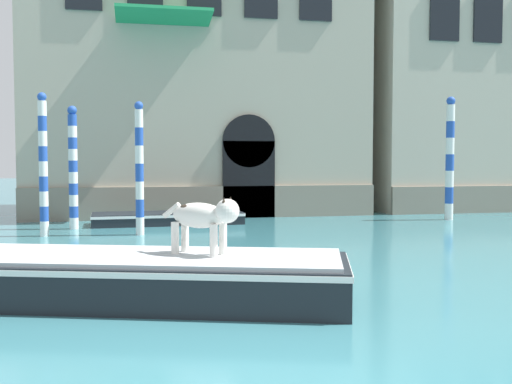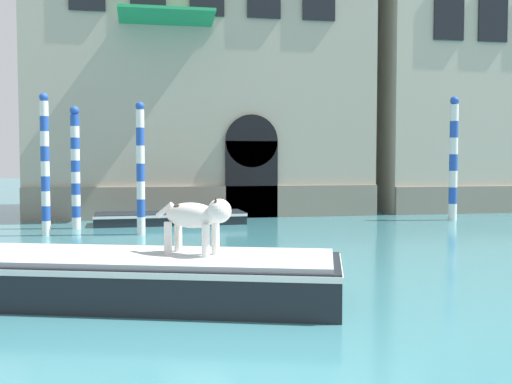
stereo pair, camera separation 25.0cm
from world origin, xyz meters
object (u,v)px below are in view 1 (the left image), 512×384
at_px(boat_moored_near_palazzo, 168,218).
at_px(mooring_pole_3, 139,168).
at_px(mooring_pole_1, 450,158).
at_px(mooring_pole_4, 43,164).
at_px(boat_foreground, 100,276).
at_px(dog_on_deck, 204,217).
at_px(mooring_pole_0, 73,167).

bearing_deg(boat_moored_near_palazzo, mooring_pole_3, -111.33).
height_order(mooring_pole_1, mooring_pole_3, mooring_pole_1).
distance_m(boat_moored_near_palazzo, mooring_pole_3, 3.09).
distance_m(mooring_pole_1, mooring_pole_3, 10.20).
height_order(boat_moored_near_palazzo, mooring_pole_4, mooring_pole_4).
relative_size(boat_foreground, mooring_pole_1, 1.81).
relative_size(dog_on_deck, boat_moored_near_palazzo, 0.22).
bearing_deg(mooring_pole_1, mooring_pole_4, -172.30).
distance_m(mooring_pole_1, mooring_pole_4, 12.58).
bearing_deg(mooring_pole_4, mooring_pole_1, 7.70).
relative_size(boat_moored_near_palazzo, mooring_pole_0, 1.32).
relative_size(boat_foreground, mooring_pole_3, 2.08).
bearing_deg(mooring_pole_3, boat_moored_near_palazzo, 70.93).
relative_size(boat_foreground, mooring_pole_0, 2.08).
bearing_deg(boat_moored_near_palazzo, dog_on_deck, -92.42).
bearing_deg(mooring_pole_0, mooring_pole_4, -112.04).
bearing_deg(boat_foreground, mooring_pole_3, 102.28).
bearing_deg(mooring_pole_0, mooring_pole_1, 0.99).
bearing_deg(boat_foreground, mooring_pole_0, 114.91).
relative_size(dog_on_deck, mooring_pole_3, 0.30).
bearing_deg(mooring_pole_3, boat_foreground, -94.88).
xyz_separation_m(dog_on_deck, boat_moored_near_palazzo, (0.03, 10.16, -1.02)).
xyz_separation_m(boat_foreground, mooring_pole_1, (10.64, 9.22, 1.68)).
bearing_deg(mooring_pole_3, mooring_pole_4, 174.24).
height_order(dog_on_deck, mooring_pole_1, mooring_pole_1).
relative_size(dog_on_deck, mooring_pole_0, 0.30).
xyz_separation_m(mooring_pole_0, mooring_pole_3, (1.85, -1.73, -0.00)).
xyz_separation_m(dog_on_deck, mooring_pole_0, (-2.68, 9.39, 0.57)).
relative_size(boat_moored_near_palazzo, mooring_pole_1, 1.15).
height_order(boat_foreground, boat_moored_near_palazzo, boat_foreground).
bearing_deg(boat_moored_near_palazzo, mooring_pole_1, -5.82).
xyz_separation_m(boat_foreground, mooring_pole_0, (-1.23, 9.02, 1.42)).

